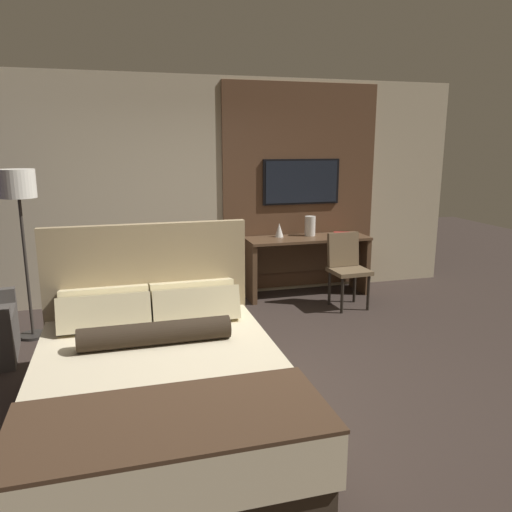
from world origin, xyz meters
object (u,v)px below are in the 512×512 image
(tv, at_px, (301,182))
(book, at_px, (342,233))
(vase_tall, at_px, (310,226))
(bed, at_px, (160,383))
(vase_short, at_px, (279,230))
(desk, at_px, (306,256))
(floor_lamp, at_px, (19,198))
(desk_chair, at_px, (346,263))

(tv, relative_size, book, 4.09)
(vase_tall, bearing_deg, bed, -128.30)
(vase_short, relative_size, book, 0.70)
(desk, xyz_separation_m, floor_lamp, (-3.30, -0.67, 0.94))
(bed, distance_m, desk, 3.51)
(tv, height_order, vase_tall, tv)
(desk_chair, relative_size, vase_short, 5.00)
(vase_tall, bearing_deg, desk, -139.58)
(bed, distance_m, desk_chair, 3.29)
(book, bearing_deg, desk, -178.40)
(vase_tall, xyz_separation_m, vase_short, (-0.42, 0.02, -0.04))
(vase_short, bearing_deg, bed, -122.41)
(vase_tall, relative_size, vase_short, 1.43)
(floor_lamp, xyz_separation_m, vase_tall, (3.38, 0.73, -0.55))
(tv, xyz_separation_m, vase_tall, (0.07, -0.16, -0.57))
(vase_tall, relative_size, book, 1.00)
(bed, height_order, tv, tv)
(desk_chair, distance_m, floor_lamp, 3.72)
(bed, xyz_separation_m, tv, (2.16, 2.99, 1.15))
(floor_lamp, bearing_deg, tv, 15.06)
(desk, relative_size, vase_short, 8.90)
(tv, height_order, floor_lamp, tv)
(desk_chair, bearing_deg, vase_tall, 106.44)
(desk, distance_m, vase_tall, 0.40)
(floor_lamp, bearing_deg, vase_tall, 12.18)
(bed, distance_m, book, 3.89)
(book, bearing_deg, desk_chair, -109.95)
(desk, bearing_deg, book, 1.60)
(tv, distance_m, vase_tall, 0.60)
(desk_chair, height_order, vase_tall, vase_tall)
(bed, xyz_separation_m, vase_tall, (2.23, 2.83, 0.57))
(tv, bearing_deg, vase_short, -158.84)
(desk, xyz_separation_m, vase_short, (-0.35, 0.09, 0.35))
(bed, bearing_deg, tv, 54.13)
(floor_lamp, bearing_deg, vase_short, 14.31)
(bed, xyz_separation_m, book, (2.68, 2.78, 0.46))
(tv, relative_size, desk_chair, 1.17)
(vase_short, bearing_deg, desk_chair, -46.39)
(bed, xyz_separation_m, desk_chair, (2.46, 2.17, 0.21))
(desk_chair, xyz_separation_m, vase_tall, (-0.23, 0.66, 0.37))
(desk_chair, bearing_deg, vase_short, 131.00)
(desk, xyz_separation_m, tv, (0.00, 0.22, 0.96))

